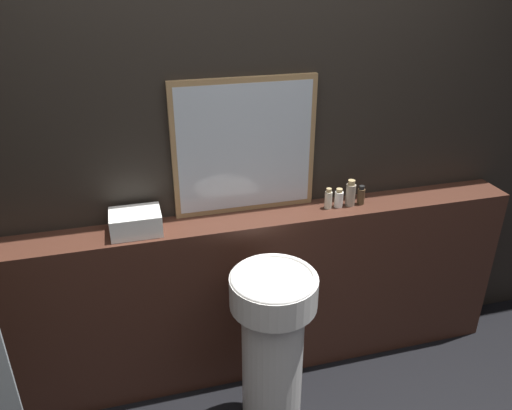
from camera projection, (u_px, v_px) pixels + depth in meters
The scene contains 9 objects.
wall_back at pixel (249, 153), 2.49m from camera, with size 8.00×0.06×2.50m.
vanity_counter at pixel (256, 295), 2.71m from camera, with size 2.81×0.23×0.96m.
pedestal_sink at pixel (273, 345), 2.33m from camera, with size 0.39×0.39×0.89m.
mirror at pixel (245, 147), 2.42m from camera, with size 0.71×0.03×0.67m.
towel_stack at pixel (136, 222), 2.33m from camera, with size 0.24×0.18×0.10m.
shampoo_bottle at pixel (328, 199), 2.56m from camera, with size 0.04×0.04×0.11m.
conditioner_bottle at pixel (339, 198), 2.58m from camera, with size 0.04×0.04×0.10m.
lotion_bottle at pixel (351, 194), 2.58m from camera, with size 0.05×0.05×0.14m.
body_wash_bottle at pixel (361, 196), 2.61m from camera, with size 0.04×0.04×0.10m.
Camera 1 is at (-0.58, -1.04, 2.11)m, focal length 35.00 mm.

